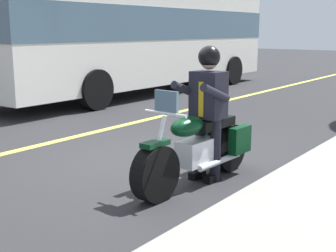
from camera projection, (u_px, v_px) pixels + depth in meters
ground_plane at (142, 161)px, 6.99m from camera, size 80.00×80.00×0.00m
lane_center_stripe at (55, 142)px, 8.17m from camera, size 60.00×0.16×0.01m
motorcycle_main at (199, 149)px, 5.90m from camera, size 2.22×0.64×1.26m
rider_main at (208, 101)px, 5.93m from camera, size 0.63×0.56×1.74m
bus_near at (142, 32)px, 14.28m from camera, size 11.05×2.70×3.30m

